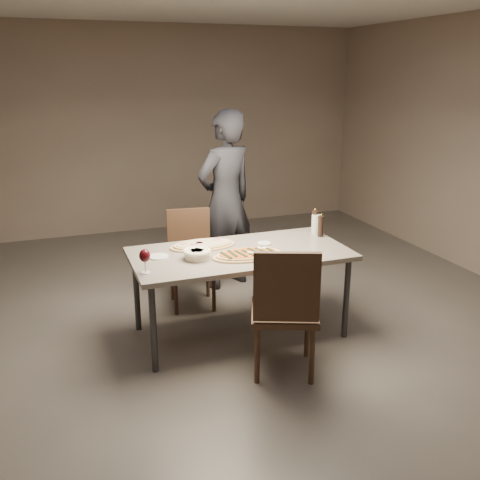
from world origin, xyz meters
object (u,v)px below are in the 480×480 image
object	(u,v)px
chair_far	(190,252)
chair_near	(285,306)
dining_table	(240,258)
pepper_mill_left	(315,222)
ham_pizza	(203,245)
zucchini_pizza	(248,254)
carafe	(316,224)
diner	(226,201)
bread_basket	(197,253)

from	to	relation	value
chair_far	chair_near	bearing A→B (deg)	108.29
dining_table	chair_far	xyz separation A→B (m)	(-0.22, 0.79, -0.18)
pepper_mill_left	ham_pizza	bearing A→B (deg)	-178.34
zucchini_pizza	chair_far	size ratio (longest dim) A/B	0.64
carafe	diner	xyz separation A→B (m)	(-0.58, 0.87, 0.08)
bread_basket	chair_near	size ratio (longest dim) A/B	0.22
dining_table	pepper_mill_left	size ratio (longest dim) A/B	7.68
ham_pizza	diner	distance (m)	1.02
dining_table	diner	world-z (taller)	diner
ham_pizza	chair_far	world-z (taller)	chair_far
zucchini_pizza	ham_pizza	xyz separation A→B (m)	(-0.27, 0.37, -0.00)
bread_basket	carafe	bearing A→B (deg)	13.54
chair_far	pepper_mill_left	bearing A→B (deg)	161.18
zucchini_pizza	carafe	distance (m)	0.90
ham_pizza	chair_near	world-z (taller)	chair_near
ham_pizza	chair_far	bearing A→B (deg)	63.39
ham_pizza	zucchini_pizza	bearing A→B (deg)	-76.80
pepper_mill_left	chair_near	xyz separation A→B (m)	(-0.76, -1.02, -0.29)
carafe	bread_basket	bearing A→B (deg)	-166.46
zucchini_pizza	pepper_mill_left	size ratio (longest dim) A/B	2.50
bread_basket	chair_near	bearing A→B (deg)	-56.96
carafe	chair_near	world-z (taller)	chair_near
ham_pizza	pepper_mill_left	bearing A→B (deg)	-21.57
zucchini_pizza	bread_basket	xyz separation A→B (m)	(-0.40, 0.08, 0.03)
bread_basket	dining_table	bearing A→B (deg)	8.58
ham_pizza	bread_basket	distance (m)	0.32
diner	carafe	bearing A→B (deg)	103.30
dining_table	ham_pizza	world-z (taller)	ham_pizza
chair_far	ham_pizza	bearing A→B (deg)	94.26
ham_pizza	pepper_mill_left	distance (m)	1.09
zucchini_pizza	ham_pizza	distance (m)	0.46
diner	pepper_mill_left	bearing A→B (deg)	104.19
chair_near	chair_far	size ratio (longest dim) A/B	1.11
bread_basket	zucchini_pizza	bearing A→B (deg)	-10.93
dining_table	chair_near	world-z (taller)	chair_near
dining_table	carafe	xyz separation A→B (m)	(0.83, 0.23, 0.15)
dining_table	carafe	world-z (taller)	carafe
diner	bread_basket	bearing A→B (deg)	40.86
ham_pizza	bread_basket	xyz separation A→B (m)	(-0.13, -0.29, 0.03)
pepper_mill_left	chair_far	size ratio (longest dim) A/B	0.25
chair_far	dining_table	bearing A→B (deg)	113.38
dining_table	diner	xyz separation A→B (m)	(0.25, 1.10, 0.23)
zucchini_pizza	carafe	xyz separation A→B (m)	(0.81, 0.37, 0.07)
carafe	chair_far	distance (m)	1.23
dining_table	ham_pizza	bearing A→B (deg)	137.65
zucchini_pizza	chair_near	xyz separation A→B (m)	(0.05, -0.62, -0.19)
bread_basket	pepper_mill_left	distance (m)	1.26
zucchini_pizza	chair_near	size ratio (longest dim) A/B	0.57
bread_basket	chair_far	distance (m)	0.91
ham_pizza	pepper_mill_left	xyz separation A→B (m)	(1.08, 0.03, 0.09)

